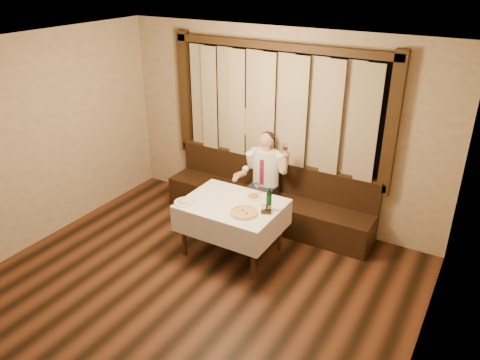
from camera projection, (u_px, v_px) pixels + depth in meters
The scene contains 10 objects.
room at pixel (197, 170), 5.13m from camera, with size 5.01×6.01×2.81m.
banquette at pixel (268, 201), 7.00m from camera, with size 3.20×0.61×0.94m.
dining_table at pixel (232, 210), 6.06m from camera, with size 1.27×0.97×0.76m.
pizza at pixel (244, 213), 5.75m from camera, with size 0.37×0.37×0.04m.
pasta_red at pixel (253, 195), 6.14m from camera, with size 0.24×0.24×0.08m.
pasta_cream at pixel (185, 200), 6.00m from camera, with size 0.27×0.27×0.09m.
green_bottle at pixel (269, 200), 5.78m from camera, with size 0.07×0.07×0.32m.
table_wine_glass at pixel (257, 185), 6.17m from camera, with size 0.07×0.07×0.20m.
cruet_caddy at pixel (266, 210), 5.75m from camera, with size 0.14×0.10×0.13m.
seated_man at pixel (264, 172), 6.73m from camera, with size 0.76×0.57×1.40m.
Camera 1 is at (2.77, -2.83, 3.59)m, focal length 35.00 mm.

